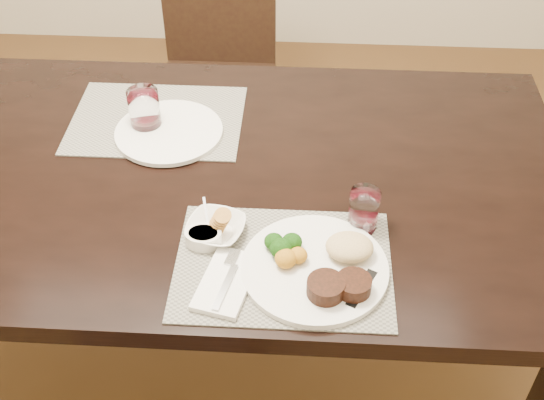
# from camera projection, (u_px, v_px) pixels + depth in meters

# --- Properties ---
(ground_plane) EXTENTS (4.50, 4.50, 0.00)m
(ground_plane) POSITION_uv_depth(u_px,v_px,m) (193.00, 348.00, 2.20)
(ground_plane) COLOR #4B3018
(ground_plane) RESTS_ON ground
(dining_table) EXTENTS (2.00, 1.00, 0.75)m
(dining_table) POSITION_uv_depth(u_px,v_px,m) (172.00, 193.00, 1.75)
(dining_table) COLOR black
(dining_table) RESTS_ON ground
(chair_far) EXTENTS (0.42, 0.42, 0.90)m
(chair_far) POSITION_uv_depth(u_px,v_px,m) (218.00, 61.00, 2.55)
(chair_far) COLOR black
(chair_far) RESTS_ON ground
(placemat_near) EXTENTS (0.46, 0.34, 0.00)m
(placemat_near) POSITION_uv_depth(u_px,v_px,m) (283.00, 265.00, 1.45)
(placemat_near) COLOR slate
(placemat_near) RESTS_ON dining_table
(placemat_far) EXTENTS (0.46, 0.34, 0.00)m
(placemat_far) POSITION_uv_depth(u_px,v_px,m) (157.00, 120.00, 1.84)
(placemat_far) COLOR slate
(placemat_far) RESTS_ON dining_table
(dinner_plate) EXTENTS (0.31, 0.31, 0.06)m
(dinner_plate) POSITION_uv_depth(u_px,v_px,m) (322.00, 266.00, 1.42)
(dinner_plate) COLOR white
(dinner_plate) RESTS_ON placemat_near
(napkin_fork) EXTENTS (0.14, 0.19, 0.02)m
(napkin_fork) POSITION_uv_depth(u_px,v_px,m) (227.00, 282.00, 1.40)
(napkin_fork) COLOR white
(napkin_fork) RESTS_ON placemat_near
(steak_knife) EXTENTS (0.09, 0.26, 0.01)m
(steak_knife) POSITION_uv_depth(u_px,v_px,m) (361.00, 279.00, 1.41)
(steak_knife) COLOR silver
(steak_knife) RESTS_ON placemat_near
(cracker_bowl) EXTENTS (0.15, 0.15, 0.06)m
(cracker_bowl) POSITION_uv_depth(u_px,v_px,m) (216.00, 228.00, 1.51)
(cracker_bowl) COLOR white
(cracker_bowl) RESTS_ON placemat_near
(sauce_ramekin) EXTENTS (0.08, 0.12, 0.06)m
(sauce_ramekin) POSITION_uv_depth(u_px,v_px,m) (203.00, 237.00, 1.49)
(sauce_ramekin) COLOR white
(sauce_ramekin) RESTS_ON placemat_near
(wine_glass_near) EXTENTS (0.07, 0.07, 0.09)m
(wine_glass_near) POSITION_uv_depth(u_px,v_px,m) (364.00, 210.00, 1.51)
(wine_glass_near) COLOR silver
(wine_glass_near) RESTS_ON placemat_near
(far_plate) EXTENTS (0.28, 0.28, 0.01)m
(far_plate) POSITION_uv_depth(u_px,v_px,m) (169.00, 132.00, 1.79)
(far_plate) COLOR white
(far_plate) RESTS_ON placemat_far
(wine_glass_far) EXTENTS (0.08, 0.08, 0.11)m
(wine_glass_far) POSITION_uv_depth(u_px,v_px,m) (145.00, 112.00, 1.78)
(wine_glass_far) COLOR silver
(wine_glass_far) RESTS_ON placemat_far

